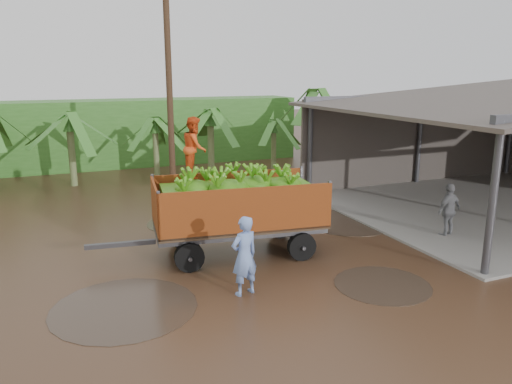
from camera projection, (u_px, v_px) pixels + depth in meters
ground at (240, 257)px, 14.14m from camera, size 100.00×100.00×0.00m
packing_shed at (504, 140)px, 19.53m from camera, size 12.78×10.80×4.76m
hedge_north at (102, 133)px, 27.33m from camera, size 22.00×3.00×3.60m
banana_trailer at (237, 205)px, 14.09m from camera, size 6.65×2.86×3.90m
man_blue at (244, 256)px, 11.55m from camera, size 0.79×0.62×1.91m
man_grey at (449, 210)px, 15.63m from camera, size 1.09×0.62×1.75m
utility_pole at (169, 91)px, 18.87m from camera, size 1.20×0.24×8.70m
banana_plants at (34, 168)px, 17.57m from camera, size 24.99×20.98×4.24m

